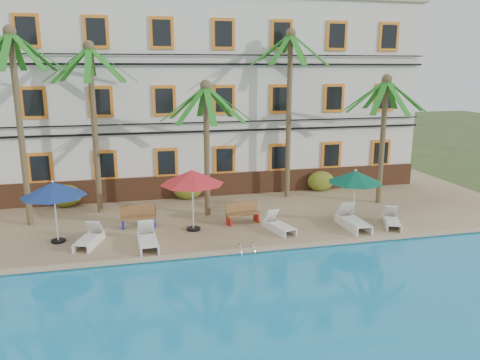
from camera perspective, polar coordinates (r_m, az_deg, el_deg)
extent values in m
plane|color=#384C23|center=(18.20, -2.17, -8.54)|extent=(100.00, 100.00, 0.00)
cube|color=tan|center=(22.80, -4.60, -3.63)|extent=(30.00, 12.00, 0.25)
cube|color=#1B90CA|center=(12.12, 4.66, -20.27)|extent=(26.00, 12.00, 0.20)
cube|color=tan|center=(17.27, -1.59, -8.78)|extent=(30.00, 0.35, 0.06)
cube|color=silver|center=(26.80, -6.47, 10.06)|extent=(25.00, 6.00, 10.00)
cube|color=brown|center=(24.46, -5.33, -0.69)|extent=(25.00, 0.12, 1.20)
cube|color=tan|center=(26.98, -6.77, 20.93)|extent=(25.40, 6.40, 0.25)
cube|color=orange|center=(24.35, -23.16, 1.34)|extent=(1.15, 0.10, 1.50)
cube|color=black|center=(24.30, -23.18, 1.31)|extent=(0.85, 0.04, 1.20)
cube|color=orange|center=(24.01, -16.10, 1.74)|extent=(1.15, 0.10, 1.50)
cube|color=black|center=(23.96, -16.10, 1.72)|extent=(0.85, 0.04, 1.20)
cube|color=orange|center=(24.03, -8.94, 2.12)|extent=(1.15, 0.10, 1.50)
cube|color=black|center=(23.98, -8.93, 2.10)|extent=(0.85, 0.04, 1.20)
cube|color=orange|center=(24.43, -1.91, 2.46)|extent=(1.15, 0.10, 1.50)
cube|color=black|center=(24.38, -1.89, 2.44)|extent=(0.85, 0.04, 1.20)
cube|color=orange|center=(25.18, 4.81, 2.76)|extent=(1.15, 0.10, 1.50)
cube|color=black|center=(25.13, 4.84, 2.74)|extent=(0.85, 0.04, 1.20)
cube|color=orange|center=(26.25, 11.06, 3.00)|extent=(1.15, 0.10, 1.50)
cube|color=black|center=(26.21, 11.10, 2.98)|extent=(0.85, 0.04, 1.20)
cube|color=orange|center=(27.61, 16.76, 3.18)|extent=(1.15, 0.10, 1.50)
cube|color=black|center=(27.57, 16.81, 3.16)|extent=(0.85, 0.04, 1.20)
cube|color=orange|center=(23.95, -23.85, 8.60)|extent=(1.15, 0.10, 1.50)
cube|color=black|center=(23.90, -23.87, 8.59)|extent=(0.85, 0.04, 1.20)
cube|color=orange|center=(23.60, -16.59, 9.13)|extent=(1.15, 0.10, 1.50)
cube|color=black|center=(23.55, -16.60, 9.12)|extent=(0.85, 0.04, 1.20)
cube|color=orange|center=(23.62, -9.22, 9.51)|extent=(1.15, 0.10, 1.50)
cube|color=black|center=(23.57, -9.21, 9.50)|extent=(0.85, 0.04, 1.20)
cube|color=orange|center=(24.03, -1.97, 9.74)|extent=(1.15, 0.10, 1.50)
cube|color=black|center=(23.98, -1.94, 9.73)|extent=(0.85, 0.04, 1.20)
cube|color=orange|center=(24.79, 4.95, 9.81)|extent=(1.15, 0.10, 1.50)
cube|color=black|center=(24.74, 4.98, 9.81)|extent=(0.85, 0.04, 1.20)
cube|color=orange|center=(25.88, 11.37, 9.76)|extent=(1.15, 0.10, 1.50)
cube|color=black|center=(25.83, 11.41, 9.75)|extent=(0.85, 0.04, 1.20)
cube|color=orange|center=(27.25, 17.20, 9.60)|extent=(1.15, 0.10, 1.50)
cube|color=black|center=(27.21, 17.25, 9.60)|extent=(0.85, 0.04, 1.20)
cube|color=orange|center=(23.95, -24.60, 16.23)|extent=(1.15, 0.10, 1.50)
cube|color=black|center=(23.90, -24.62, 16.23)|extent=(0.85, 0.04, 1.20)
cube|color=orange|center=(23.60, -17.14, 16.88)|extent=(1.15, 0.10, 1.50)
cube|color=black|center=(23.55, -17.14, 16.89)|extent=(0.85, 0.04, 1.20)
cube|color=orange|center=(23.62, -9.53, 17.27)|extent=(1.15, 0.10, 1.50)
cube|color=black|center=(23.57, -9.52, 17.28)|extent=(0.85, 0.04, 1.20)
cube|color=orange|center=(24.03, -2.03, 17.38)|extent=(1.15, 0.10, 1.50)
cube|color=black|center=(23.98, -2.01, 17.38)|extent=(0.85, 0.04, 1.20)
cube|color=orange|center=(24.79, 5.10, 17.21)|extent=(1.15, 0.10, 1.50)
cube|color=black|center=(24.74, 5.14, 17.22)|extent=(0.85, 0.04, 1.20)
cube|color=orange|center=(25.88, 11.71, 16.84)|extent=(1.15, 0.10, 1.50)
cube|color=black|center=(25.83, 11.76, 16.85)|extent=(0.85, 0.04, 1.20)
cube|color=orange|center=(27.26, 17.69, 16.32)|extent=(1.15, 0.10, 1.50)
cube|color=black|center=(27.21, 17.74, 16.32)|extent=(0.85, 0.04, 1.20)
cube|color=black|center=(23.78, -5.43, 5.90)|extent=(25.00, 0.08, 0.10)
cube|color=black|center=(23.73, -5.46, 6.97)|extent=(25.00, 0.08, 0.06)
cube|color=black|center=(23.58, -5.61, 13.87)|extent=(25.00, 0.08, 0.10)
cube|color=black|center=(23.58, -5.64, 14.96)|extent=(25.00, 0.08, 0.06)
cylinder|color=brown|center=(21.32, -25.17, 5.26)|extent=(0.26, 0.26, 7.98)
sphere|color=brown|center=(21.21, -26.29, 15.98)|extent=(0.50, 0.50, 0.50)
cube|color=#1B6E1A|center=(22.14, -25.52, 13.92)|extent=(0.28, 2.01, 1.54)
cube|color=#1B6E1A|center=(20.20, -26.68, 13.96)|extent=(0.28, 2.01, 1.54)
cube|color=#1B6E1A|center=(20.34, -24.52, 14.16)|extent=(1.62, 1.62, 1.54)
cube|color=#1B6E1A|center=(20.99, -23.35, 14.22)|extent=(2.01, 0.28, 1.54)
cube|color=#1B6E1A|center=(21.73, -23.81, 14.11)|extent=(1.62, 1.62, 1.54)
cylinder|color=brown|center=(22.12, -17.28, 5.55)|extent=(0.26, 0.26, 7.49)
sphere|color=brown|center=(21.95, -17.98, 15.27)|extent=(0.50, 0.50, 0.50)
cube|color=#1B6E1A|center=(22.92, -17.65, 13.29)|extent=(0.28, 2.01, 1.54)
cube|color=#1B6E1A|center=(22.69, -19.52, 13.16)|extent=(1.62, 1.62, 1.54)
cube|color=#1B6E1A|center=(22.03, -20.48, 13.10)|extent=(2.01, 0.28, 1.54)
cube|color=#1B6E1A|center=(21.30, -19.90, 13.16)|extent=(1.62, 1.62, 1.54)
cube|color=#1B6E1A|center=(20.94, -18.03, 13.30)|extent=(0.28, 2.01, 1.54)
cube|color=#1B6E1A|center=(21.19, -16.03, 13.43)|extent=(1.62, 1.62, 1.54)
cube|color=#1B6E1A|center=(21.88, -15.17, 13.47)|extent=(2.01, 0.28, 1.54)
cube|color=#1B6E1A|center=(22.60, -15.88, 13.41)|extent=(1.62, 1.62, 1.54)
cylinder|color=brown|center=(20.92, -4.07, 3.40)|extent=(0.26, 0.26, 5.84)
sphere|color=brown|center=(20.61, -4.21, 11.42)|extent=(0.50, 0.50, 0.50)
cube|color=#1B6E1A|center=(21.63, -4.60, 9.50)|extent=(0.28, 2.01, 1.54)
cube|color=#1B6E1A|center=(21.25, -6.38, 9.39)|extent=(1.62, 1.62, 1.54)
cube|color=#1B6E1A|center=(20.52, -6.95, 9.23)|extent=(2.01, 0.28, 1.54)
cube|color=#1B6E1A|center=(19.86, -5.87, 9.11)|extent=(1.62, 1.62, 1.54)
cube|color=#1B6E1A|center=(19.67, -3.71, 9.12)|extent=(0.28, 2.01, 1.54)
cube|color=#1B6E1A|center=(20.09, -1.85, 9.23)|extent=(1.62, 1.62, 1.54)
cube|color=#1B6E1A|center=(20.83, -1.44, 9.38)|extent=(2.01, 0.28, 1.54)
cube|color=#1B6E1A|center=(21.46, -2.60, 9.50)|extent=(1.62, 1.62, 1.54)
cylinder|color=brown|center=(23.89, 5.96, 7.50)|extent=(0.26, 0.26, 8.21)
sphere|color=brown|center=(23.82, 6.21, 17.36)|extent=(0.50, 0.50, 0.50)
cube|color=#1B6E1A|center=(24.72, 5.37, 15.48)|extent=(0.28, 2.01, 1.54)
cube|color=#1B6E1A|center=(24.23, 3.96, 15.54)|extent=(1.62, 1.62, 1.54)
cube|color=#1B6E1A|center=(23.47, 3.78, 15.61)|extent=(2.01, 0.28, 1.54)
cube|color=#1B6E1A|center=(22.89, 5.04, 15.64)|extent=(1.62, 1.62, 1.54)
cube|color=#1B6E1A|center=(22.84, 7.01, 15.60)|extent=(0.28, 2.01, 1.54)
cube|color=#1B6E1A|center=(23.36, 8.44, 15.51)|extent=(1.62, 1.62, 1.54)
cube|color=#1B6E1A|center=(24.12, 8.47, 15.44)|extent=(2.01, 0.28, 1.54)
cube|color=#1B6E1A|center=(24.67, 7.20, 15.44)|extent=(1.62, 1.62, 1.54)
cylinder|color=brown|center=(23.87, 16.96, 4.37)|extent=(0.26, 0.26, 6.05)
sphere|color=brown|center=(23.61, 17.47, 11.63)|extent=(0.50, 0.50, 0.50)
cube|color=#1B6E1A|center=(24.50, 16.16, 9.98)|extent=(0.28, 2.01, 1.54)
cube|color=#1B6E1A|center=(23.91, 15.01, 9.98)|extent=(1.62, 1.62, 1.54)
cube|color=#1B6E1A|center=(23.16, 15.18, 9.87)|extent=(2.01, 0.28, 1.54)
cube|color=#1B6E1A|center=(22.68, 16.69, 9.71)|extent=(1.62, 1.62, 1.54)
cube|color=#1B6E1A|center=(22.79, 18.61, 9.59)|extent=(0.28, 2.01, 1.54)
cube|color=#1B6E1A|center=(23.41, 19.72, 9.59)|extent=(1.62, 1.62, 1.54)
cube|color=#1B6E1A|center=(24.16, 19.40, 9.71)|extent=(2.01, 0.28, 1.54)
cube|color=#1B6E1A|center=(24.60, 17.94, 9.88)|extent=(1.62, 1.62, 1.54)
ellipsoid|color=#1E5618|center=(24.15, -20.50, -1.82)|extent=(1.50, 0.90, 1.10)
ellipsoid|color=#1E5618|center=(24.08, -6.37, -1.07)|extent=(1.50, 0.90, 1.10)
ellipsoid|color=#1E5618|center=(25.94, 9.82, -0.13)|extent=(1.50, 0.90, 1.10)
cylinder|color=black|center=(19.63, -21.27, -6.92)|extent=(0.55, 0.55, 0.08)
cylinder|color=silver|center=(19.27, -21.56, -3.73)|extent=(0.06, 0.06, 2.36)
cone|color=navy|center=(19.03, -21.80, -1.04)|extent=(2.46, 2.46, 0.54)
sphere|color=silver|center=(18.97, -21.88, -0.18)|extent=(0.10, 0.10, 0.10)
cylinder|color=black|center=(19.70, -5.69, -5.94)|extent=(0.59, 0.59, 0.08)
cylinder|color=silver|center=(19.33, -5.78, -2.52)|extent=(0.06, 0.06, 2.53)
cone|color=red|center=(19.07, -5.85, 0.37)|extent=(2.63, 2.63, 0.58)
sphere|color=silver|center=(19.01, -5.87, 1.30)|extent=(0.10, 0.10, 0.10)
cylinder|color=black|center=(21.17, 13.57, -4.88)|extent=(0.53, 0.53, 0.08)
cylinder|color=silver|center=(20.85, 13.73, -2.02)|extent=(0.06, 0.06, 2.27)
cone|color=#07523A|center=(20.64, 13.87, 0.39)|extent=(2.37, 2.37, 0.52)
sphere|color=silver|center=(20.57, 13.92, 1.16)|extent=(0.10, 0.10, 0.10)
cube|color=white|center=(18.59, -18.21, -6.94)|extent=(0.90, 1.33, 0.06)
cube|color=white|center=(19.25, -17.32, -5.49)|extent=(0.67, 0.60, 0.61)
cube|color=white|center=(18.95, -18.71, -7.10)|extent=(0.57, 1.67, 0.28)
cube|color=white|center=(18.74, -17.11, -7.21)|extent=(0.57, 1.67, 0.28)
cube|color=white|center=(17.81, -11.13, -7.30)|extent=(0.68, 1.36, 0.06)
cube|color=white|center=(18.60, -11.41, -5.63)|extent=(0.64, 0.52, 0.67)
cube|color=white|center=(18.09, -12.16, -7.61)|extent=(0.14, 1.91, 0.31)
cube|color=white|center=(18.13, -10.19, -7.47)|extent=(0.14, 1.91, 0.31)
cube|color=white|center=(19.24, 5.18, -5.60)|extent=(0.88, 1.32, 0.06)
cube|color=white|center=(19.82, 3.81, -4.34)|extent=(0.66, 0.59, 0.60)
cube|color=white|center=(19.32, 4.09, -5.99)|extent=(0.54, 1.67, 0.28)
cube|color=white|center=(19.62, 5.45, -5.71)|extent=(0.54, 1.67, 0.28)
cube|color=white|center=(20.07, 13.99, -4.97)|extent=(0.70, 1.46, 0.07)
cube|color=white|center=(20.83, 12.73, -3.48)|extent=(0.68, 0.55, 0.72)
cube|color=white|center=(20.21, 12.75, -5.34)|extent=(0.11, 2.06, 0.33)
cube|color=white|center=(20.51, 14.42, -5.15)|extent=(0.11, 2.06, 0.33)
cube|color=white|center=(20.75, 18.11, -4.83)|extent=(0.97, 1.30, 0.05)
cube|color=white|center=(21.46, 17.86, -3.62)|extent=(0.67, 0.61, 0.59)
cube|color=white|center=(20.97, 17.26, -5.01)|extent=(0.71, 1.56, 0.27)
cube|color=white|center=(21.05, 18.73, -5.06)|extent=(0.71, 1.56, 0.27)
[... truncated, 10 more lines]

